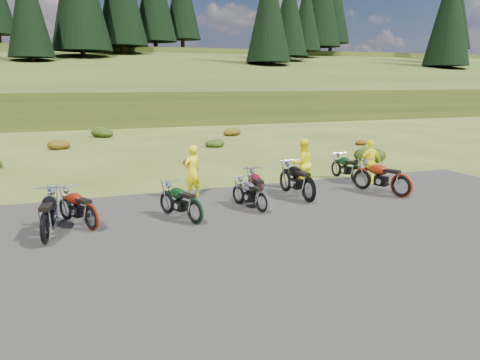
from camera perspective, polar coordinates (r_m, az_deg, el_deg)
name	(u,v)px	position (r m, az deg, el deg)	size (l,w,h in m)	color
ground	(278,216)	(13.84, 4.66, -4.35)	(300.00, 300.00, 0.00)	#3F4C19
gravel_pad	(311,236)	(12.14, 8.65, -6.82)	(20.00, 12.00, 0.04)	black
hill_slope	(114,112)	(62.41, -15.16, 8.04)	(300.00, 46.00, 3.00)	#2F4115
hill_plateau	(90,97)	(122.22, -17.83, 9.64)	(300.00, 90.00, 9.17)	#2F4115
conifer_21	(27,4)	(62.72, -24.50, 18.95)	(5.28, 5.28, 14.00)	black
conifer_26	(269,9)	(67.26, 3.53, 20.11)	(6.16, 6.16, 16.00)	black
conifer_27	(289,12)	(75.24, 6.04, 19.73)	(5.72, 5.72, 15.00)	black
conifer_28	(306,14)	(83.33, 8.05, 19.41)	(5.28, 5.28, 14.00)	black
conifer_31	(450,13)	(83.16, 24.19, 18.13)	(7.04, 7.04, 18.00)	black
conifer_32	(451,15)	(91.66, 24.34, 17.89)	(6.60, 6.60, 17.00)	black
conifer_33	(452,16)	(100.17, 24.45, 17.69)	(6.16, 6.16, 16.00)	black
conifer_34	(453,18)	(108.68, 24.55, 17.53)	(5.72, 5.72, 15.00)	black
conifer_35	(454,19)	(117.18, 24.64, 17.38)	(5.28, 5.28, 14.00)	black
conifer_36	(456,9)	(125.99, 24.81, 18.39)	(7.92, 7.92, 20.00)	black
shrub_2	(58,143)	(28.85, -21.26, 4.22)	(1.30, 1.30, 0.77)	#663A0C
shrub_3	(104,131)	(34.18, -16.30, 5.79)	(1.56, 1.56, 0.92)	#1D320C
shrub_4	(188,160)	(22.17, -6.31, 2.44)	(0.77, 0.77, 0.45)	#663A0C
shrub_5	(214,142)	(27.98, -3.17, 4.64)	(1.03, 1.03, 0.61)	#1D320C
shrub_6	(231,130)	(33.87, -1.11, 6.08)	(1.30, 1.30, 0.77)	#663A0C
shrub_7	(371,152)	(23.91, 15.69, 3.33)	(1.56, 1.56, 0.92)	#1D320C
shrub_8	(359,141)	(29.89, 14.28, 4.61)	(0.77, 0.77, 0.45)	#663A0C
motorcycle_0	(46,246)	(12.29, -22.57, -7.39)	(2.24, 0.75, 1.18)	black
motorcycle_1	(92,231)	(12.98, -17.57, -6.00)	(2.02, 0.67, 1.06)	maroon
motorcycle_2	(195,225)	(12.97, -5.46, -5.50)	(2.02, 0.67, 1.06)	black
motorcycle_3	(262,214)	(13.99, 2.71, -4.14)	(1.87, 0.62, 0.98)	#9E9FA3
motorcycle_4	(261,208)	(14.57, 2.60, -3.48)	(2.07, 0.69, 1.08)	#540E17
motorcycle_5	(308,203)	(15.34, 8.34, -2.80)	(2.34, 0.78, 1.23)	black
motorcycle_6	(400,198)	(16.68, 18.98, -2.14)	(2.31, 0.77, 1.21)	#96240A
motorcycle_7	(356,184)	(18.42, 13.96, -0.53)	(2.06, 0.69, 1.08)	black
person_middle	(192,172)	(15.71, -5.82, 0.94)	(0.65, 0.42, 1.78)	yellow
person_right_a	(302,164)	(17.25, 7.62, 1.93)	(0.88, 0.68, 1.80)	yellow
person_right_b	(370,163)	(18.41, 15.58, 2.03)	(0.98, 0.41, 1.68)	yellow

